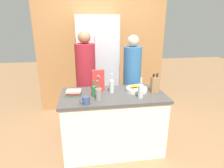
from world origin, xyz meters
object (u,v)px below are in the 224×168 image
Objects in this scene: fruit_bowl at (137,89)px; cereal_box at (98,81)px; bottle_oil at (141,90)px; book_stack at (74,93)px; refrigerator at (98,68)px; bottle_vinegar at (94,90)px; person_at_sink at (86,77)px; knife_block at (155,84)px; bottle_wine at (112,85)px; coffee_mug at (86,100)px; person_in_blue at (132,77)px; flower_vase at (98,92)px.

cereal_box is (-0.56, 0.09, 0.12)m from fruit_bowl.
bottle_oil is (-0.02, -0.24, 0.07)m from fruit_bowl.
cereal_box reaches higher than bottle_oil.
cereal_box is 0.38m from book_stack.
refrigerator is 9.38× the size of book_stack.
bottle_vinegar is 0.13× the size of person_at_sink.
person_at_sink reaches higher than book_stack.
knife_block is (0.25, -0.06, 0.08)m from fruit_bowl.
bottle_vinegar is at bearing -158.90° from bottle_wine.
cereal_box is 2.44× the size of coffee_mug.
knife_block is 0.32m from bottle_oil.
person_in_blue reaches higher than bottle_wine.
refrigerator is 1.21m from bottle_vinegar.
bottle_vinegar reaches higher than book_stack.
bottle_wine is at bearing 179.72° from fruit_bowl.
fruit_bowl is 0.92m from person_at_sink.
bottle_wine is (0.21, 0.25, 0.01)m from flower_vase.
person_at_sink reaches higher than fruit_bowl.
fruit_bowl is 0.64m from bottle_vinegar.
knife_block is 2.15× the size of coffee_mug.
person_in_blue is at bearing 3.25° from person_at_sink.
person_at_sink is (-0.17, 0.47, -0.07)m from cereal_box.
coffee_mug reaches higher than book_stack.
coffee_mug is (-0.19, -0.44, -0.11)m from cereal_box.
flower_vase is (-0.09, -1.36, 0.00)m from refrigerator.
cereal_box is 0.49m from coffee_mug.
refrigerator is at bearing 70.80° from person_at_sink.
knife_block is 0.16× the size of person_at_sink.
person_in_blue reaches higher than book_stack.
refrigerator is at bearing 86.15° from cereal_box.
cereal_box reaches higher than knife_block.
bottle_wine is at bearing -53.30° from person_at_sink.
bottle_wine reaches higher than knife_block.
book_stack is 0.53m from bottle_wine.
person_at_sink is at bearing 131.53° from bottle_oil.
knife_block is 0.17× the size of person_in_blue.
refrigerator is 1.02m from cereal_box.
flower_vase is 0.20m from coffee_mug.
book_stack is at bearing -177.62° from fruit_bowl.
flower_vase is at bearing -71.63° from bottle_vinegar.
bottle_wine is (-0.35, 0.25, 0.00)m from bottle_oil.
bottle_oil is at bearing -70.79° from refrigerator.
bottle_oil is 0.63m from bottle_vinegar.
coffee_mug is (-0.99, -0.29, -0.06)m from knife_block.
coffee_mug is 0.28m from bottle_vinegar.
bottle_vinegar is at bearing -96.68° from refrigerator.
cereal_box is at bearing 68.94° from bottle_vinegar.
person_at_sink reaches higher than flower_vase.
person_in_blue is at bearing -45.44° from refrigerator.
knife_block is 0.63m from person_in_blue.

